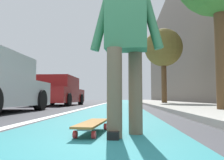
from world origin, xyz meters
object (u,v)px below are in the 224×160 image
skateboard (92,124)px  traffic_light (109,74)px  skater_person (126,39)px  street_tree_mid (163,48)px  parked_car_mid (59,92)px

skateboard → traffic_light: size_ratio=0.18×
skater_person → traffic_light: traffic_light is taller
skater_person → street_tree_mid: 11.78m
traffic_light → street_tree_mid: 14.15m
traffic_light → skater_person: bearing=-175.7°
parked_car_mid → street_tree_mid: street_tree_mid is taller
traffic_light → street_tree_mid: bearing=-163.0°
street_tree_mid → traffic_light: bearing=17.0°
street_tree_mid → skater_person: bearing=168.6°
parked_car_mid → traffic_light: bearing=-5.6°
skateboard → traffic_light: traffic_light is taller
skateboard → parked_car_mid: bearing=18.4°
parked_car_mid → traffic_light: size_ratio=0.93×
skater_person → street_tree_mid: bearing=-11.4°
parked_car_mid → traffic_light: (15.54, -1.53, 2.54)m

